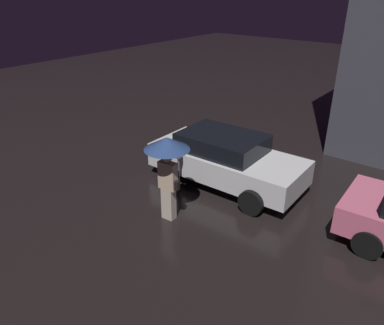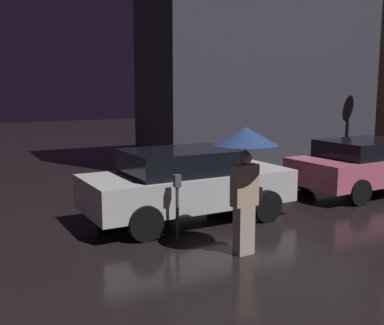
% 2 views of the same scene
% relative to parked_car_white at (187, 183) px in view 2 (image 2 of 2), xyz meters
% --- Properties ---
extents(building_facade_left, '(8.08, 3.00, 9.42)m').
position_rel_parked_car_white_xyz_m(building_facade_left, '(5.51, 5.20, 3.94)').
color(building_facade_left, '#3D3D47').
rests_on(building_facade_left, ground).
extents(parked_car_white, '(4.31, 2.01, 1.47)m').
position_rel_parked_car_white_xyz_m(parked_car_white, '(0.00, 0.00, 0.00)').
color(parked_car_white, silver).
rests_on(parked_car_white, ground).
extents(parked_car_pink, '(4.23, 2.06, 1.37)m').
position_rel_parked_car_white_xyz_m(parked_car_pink, '(5.31, 0.12, -0.05)').
color(parked_car_pink, '#DB6684').
rests_on(parked_car_pink, ground).
extents(pedestrian_with_umbrella, '(1.04, 1.04, 2.10)m').
position_rel_parked_car_white_xyz_m(pedestrian_with_umbrella, '(-0.10, -2.27, 0.87)').
color(pedestrian_with_umbrella, beige).
rests_on(pedestrian_with_umbrella, ground).
extents(parking_meter, '(0.12, 0.10, 1.19)m').
position_rel_parked_car_white_xyz_m(parking_meter, '(-0.76, -1.12, -0.03)').
color(parking_meter, '#4C5154').
rests_on(parking_meter, ground).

